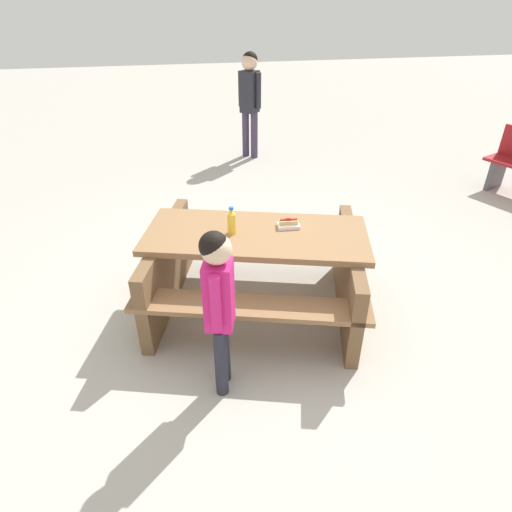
% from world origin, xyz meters
% --- Properties ---
extents(ground_plane, '(30.00, 30.00, 0.00)m').
position_xyz_m(ground_plane, '(0.00, 0.00, 0.00)').
color(ground_plane, '#B7B2A8').
rests_on(ground_plane, ground).
extents(picnic_table, '(2.12, 1.86, 0.75)m').
position_xyz_m(picnic_table, '(0.00, 0.00, 0.44)').
color(picnic_table, olive).
rests_on(picnic_table, ground).
extents(soda_bottle, '(0.07, 0.07, 0.23)m').
position_xyz_m(soda_bottle, '(-0.19, 0.03, 0.86)').
color(soda_bottle, yellow).
rests_on(soda_bottle, picnic_table).
extents(hotdog_tray, '(0.19, 0.12, 0.08)m').
position_xyz_m(hotdog_tray, '(0.28, 0.04, 0.78)').
color(hotdog_tray, white).
rests_on(hotdog_tray, picnic_table).
extents(child_in_coat, '(0.22, 0.30, 1.25)m').
position_xyz_m(child_in_coat, '(-0.41, -0.85, 0.80)').
color(child_in_coat, '#262633').
rests_on(child_in_coat, ground).
extents(bystander_adult, '(0.34, 0.33, 1.63)m').
position_xyz_m(bystander_adult, '(0.71, 4.02, 1.04)').
color(bystander_adult, '#3F334C').
rests_on(bystander_adult, ground).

